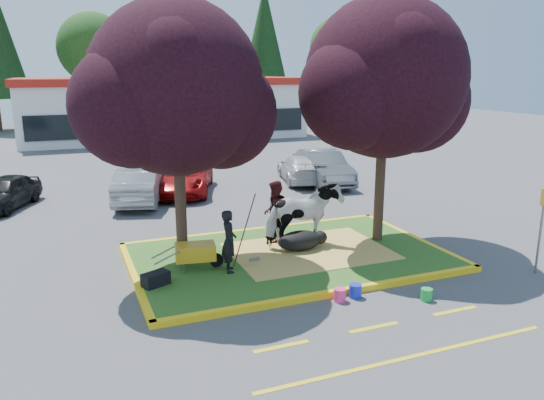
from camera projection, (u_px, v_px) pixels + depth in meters
name	position (u px, v px, depth m)	size (l,w,h in m)	color
ground	(289.00, 259.00, 14.29)	(90.00, 90.00, 0.00)	#424244
median_island	(289.00, 257.00, 14.27)	(8.00, 5.00, 0.15)	#26591C
curb_near	(335.00, 293.00, 11.95)	(8.30, 0.16, 0.15)	yellow
curb_far	(256.00, 230.00, 16.59)	(8.30, 0.16, 0.15)	yellow
curb_left	(135.00, 278.00, 12.79)	(0.16, 5.30, 0.15)	yellow
curb_right	(415.00, 239.00, 15.75)	(0.16, 5.30, 0.15)	yellow
straw_bedding	(309.00, 251.00, 14.47)	(4.20, 3.00, 0.01)	#E0BE5C
tree_purple_left	(177.00, 96.00, 12.58)	(5.06, 4.20, 6.51)	black
tree_purple_right	(386.00, 85.00, 14.42)	(5.30, 4.40, 6.82)	black
fire_lane_stripe_a	(281.00, 346.00, 9.78)	(1.10, 0.12, 0.01)	yellow
fire_lane_stripe_b	(374.00, 327.00, 10.50)	(1.10, 0.12, 0.01)	yellow
fire_lane_stripe_c	(455.00, 311.00, 11.23)	(1.10, 0.12, 0.01)	yellow
fire_lane_long	(411.00, 357.00, 9.42)	(6.00, 0.10, 0.01)	yellow
retail_building	(164.00, 107.00, 39.68)	(20.40, 8.40, 4.40)	silver
treeline	(131.00, 37.00, 46.76)	(46.58, 7.80, 14.63)	black
cow	(303.00, 216.00, 14.66)	(0.97, 2.12, 1.79)	white
calf	(300.00, 241.00, 14.49)	(1.26, 0.71, 0.55)	black
handler	(229.00, 241.00, 12.86)	(0.57, 0.37, 1.55)	black
visitor_a	(275.00, 212.00, 15.10)	(0.86, 0.67, 1.78)	#3E1116
visitor_b	(274.00, 217.00, 15.37)	(0.77, 0.32, 1.32)	black
wheelbarrow	(196.00, 252.00, 13.04)	(1.76, 0.73, 0.66)	black
gear_bag_dark	(156.00, 279.00, 12.14)	(0.61, 0.33, 0.31)	black
gear_bag_green	(155.00, 280.00, 12.24)	(0.40, 0.25, 0.21)	black
sign_post	(542.00, 218.00, 13.00)	(0.33, 0.11, 2.35)	slate
bucket_green	(427.00, 295.00, 11.71)	(0.26, 0.26, 0.27)	green
bucket_pink	(340.00, 295.00, 11.67)	(0.27, 0.27, 0.29)	#F43677
bucket_blue	(355.00, 291.00, 11.87)	(0.29, 0.29, 0.31)	#1828C3
car_black	(5.00, 192.00, 19.45)	(1.42, 3.54, 1.21)	black
car_silver	(141.00, 184.00, 20.30)	(1.53, 4.38, 1.44)	gray
car_red	(183.00, 177.00, 21.90)	(2.19, 4.76, 1.32)	#9A0C0D
car_white	(301.00, 169.00, 24.06)	(1.70, 4.18, 1.21)	silver
car_grey	(323.00, 167.00, 23.58)	(1.57, 4.52, 1.49)	#5B5F63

